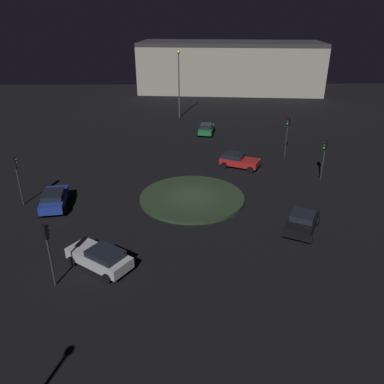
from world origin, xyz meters
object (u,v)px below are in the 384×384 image
(car_silver, at_px, (100,257))
(store_building, at_px, (230,67))
(car_red, at_px, (239,160))
(traffic_light_southeast, at_px, (48,243))
(car_green, at_px, (206,129))
(traffic_light_northwest, at_px, (287,129))
(traffic_light_south, at_px, (17,171))
(traffic_light_north, at_px, (324,152))
(streetlamp_west, at_px, (179,78))
(car_black, at_px, (302,222))
(car_blue, at_px, (54,199))

(car_silver, distance_m, store_building, 60.64)
(car_red, relative_size, traffic_light_southeast, 1.05)
(car_green, xyz_separation_m, traffic_light_northwest, (8.65, 8.30, 2.44))
(traffic_light_northwest, distance_m, traffic_light_southeast, 28.77)
(car_red, relative_size, store_building, 0.12)
(traffic_light_south, distance_m, store_building, 54.87)
(car_silver, relative_size, traffic_light_southeast, 1.10)
(car_red, relative_size, traffic_light_north, 1.11)
(car_silver, distance_m, streetlamp_west, 38.02)
(traffic_light_south, bearing_deg, traffic_light_northwest, 21.51)
(traffic_light_south, distance_m, traffic_light_southeast, 12.00)
(traffic_light_north, xyz_separation_m, store_building, (-45.21, -4.01, 1.93))
(car_silver, distance_m, traffic_light_southeast, 3.62)
(traffic_light_southeast, height_order, store_building, store_building)
(car_silver, distance_m, traffic_light_north, 22.93)
(car_red, height_order, car_silver, same)
(car_green, relative_size, car_red, 0.95)
(car_black, distance_m, car_silver, 14.46)
(car_green, distance_m, traffic_light_north, 18.39)
(car_black, distance_m, traffic_light_south, 22.67)
(car_silver, bearing_deg, car_red, -87.63)
(car_green, distance_m, traffic_light_northwest, 12.23)
(car_green, height_order, car_silver, car_silver)
(car_red, bearing_deg, traffic_light_north, 3.01)
(car_blue, xyz_separation_m, traffic_light_northwest, (-11.90, 21.87, 2.36))
(car_blue, xyz_separation_m, traffic_light_southeast, (9.85, 3.04, 2.14))
(car_red, distance_m, traffic_light_north, 8.44)
(car_green, xyz_separation_m, streetlamp_west, (-8.67, -3.64, 5.18))
(car_black, bearing_deg, car_blue, -74.49)
(traffic_light_south, bearing_deg, car_green, 47.54)
(car_silver, relative_size, traffic_light_northwest, 1.02)
(traffic_light_southeast, bearing_deg, store_building, 20.95)
(car_silver, relative_size, store_building, 0.12)
(car_red, xyz_separation_m, car_blue, (8.67, -16.27, 0.04))
(store_building, bearing_deg, car_silver, 82.07)
(car_black, distance_m, car_red, 13.06)
(car_green, distance_m, car_silver, 29.87)
(traffic_light_south, bearing_deg, car_red, 19.81)
(traffic_light_north, xyz_separation_m, traffic_light_northwest, (-6.51, -1.91, 0.37))
(traffic_light_southeast, bearing_deg, traffic_light_northwest, -4.47)
(car_blue, height_order, streetlamp_west, streetlamp_west)
(car_blue, distance_m, streetlamp_west, 31.27)
(traffic_light_northwest, bearing_deg, car_silver, 5.72)
(traffic_light_north, xyz_separation_m, streetlamp_west, (-23.83, -13.85, 3.10))
(traffic_light_northwest, bearing_deg, car_green, -91.10)
(car_silver, relative_size, traffic_light_south, 1.08)
(car_green, height_order, streetlamp_west, streetlamp_west)
(car_red, distance_m, traffic_light_southeast, 22.86)
(car_red, xyz_separation_m, traffic_light_southeast, (18.51, -13.23, 2.18))
(car_green, bearing_deg, store_building, -1.66)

